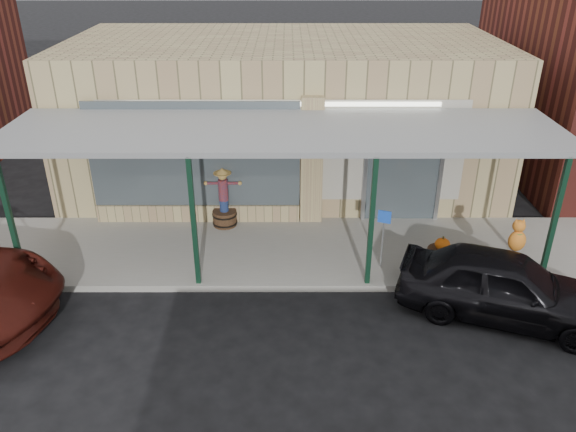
{
  "coord_description": "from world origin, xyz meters",
  "views": [
    {
      "loc": [
        0.1,
        -7.91,
        6.83
      ],
      "look_at": [
        0.11,
        2.6,
        1.51
      ],
      "focal_mm": 35.0,
      "sensor_mm": 36.0,
      "label": 1
    }
  ],
  "objects_px": {
    "barrel_scarecrow": "(224,206)",
    "handicap_sign": "(383,231)",
    "parked_sedan": "(504,285)",
    "barrel_pumpkin": "(441,256)"
  },
  "relations": [
    {
      "from": "barrel_scarecrow",
      "to": "handicap_sign",
      "type": "xyz_separation_m",
      "value": [
        3.68,
        -1.99,
        0.36
      ]
    },
    {
      "from": "parked_sedan",
      "to": "barrel_scarecrow",
      "type": "bearing_deg",
      "value": 79.05
    },
    {
      "from": "barrel_scarecrow",
      "to": "barrel_pumpkin",
      "type": "height_order",
      "value": "barrel_scarecrow"
    },
    {
      "from": "barrel_pumpkin",
      "to": "parked_sedan",
      "type": "height_order",
      "value": "parked_sedan"
    },
    {
      "from": "barrel_scarecrow",
      "to": "barrel_pumpkin",
      "type": "xyz_separation_m",
      "value": [
        5.02,
        -1.98,
        -0.26
      ]
    },
    {
      "from": "barrel_pumpkin",
      "to": "barrel_scarecrow",
      "type": "bearing_deg",
      "value": 158.45
    },
    {
      "from": "handicap_sign",
      "to": "parked_sedan",
      "type": "xyz_separation_m",
      "value": [
        2.15,
        -1.59,
        -0.34
      ]
    },
    {
      "from": "barrel_scarecrow",
      "to": "parked_sedan",
      "type": "relative_size",
      "value": 0.36
    },
    {
      "from": "barrel_pumpkin",
      "to": "handicap_sign",
      "type": "relative_size",
      "value": 0.54
    },
    {
      "from": "barrel_scarecrow",
      "to": "barrel_pumpkin",
      "type": "relative_size",
      "value": 2.09
    }
  ]
}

